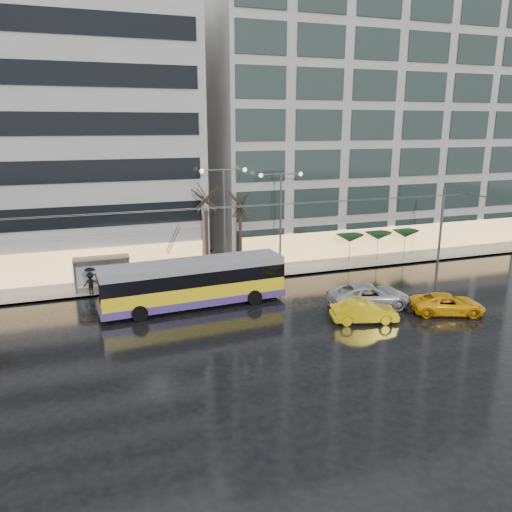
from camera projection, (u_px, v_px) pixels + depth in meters
name	position (u px, v px, depth m)	size (l,w,h in m)	color
ground	(241.00, 327.00, 32.05)	(140.00, 140.00, 0.00)	black
sidewalk	(216.00, 266.00, 45.45)	(80.00, 10.00, 0.15)	gray
kerb	(231.00, 282.00, 40.93)	(80.00, 0.10, 0.15)	slate
building_right	(359.00, 124.00, 52.17)	(32.00, 14.00, 25.00)	#9D9B96
trolleybus	(194.00, 284.00, 35.26)	(13.19, 5.32, 6.05)	yellow
catenary	(222.00, 236.00, 38.53)	(42.24, 5.12, 7.00)	#595B60
bus_shelter	(96.00, 266.00, 38.67)	(4.20, 1.60, 2.51)	#595B60
street_lamp_near	(224.00, 207.00, 41.02)	(3.96, 0.36, 9.03)	#595B60
street_lamp_far	(281.00, 207.00, 42.66)	(3.96, 0.36, 8.53)	#595B60
tree_a	(206.00, 195.00, 40.45)	(3.20, 3.20, 8.40)	black
tree_b	(240.00, 201.00, 41.75)	(3.20, 3.20, 7.70)	black
parasol_a	(350.00, 238.00, 45.89)	(2.50, 2.50, 2.65)	#595B60
parasol_b	(378.00, 236.00, 46.83)	(2.50, 2.50, 2.65)	#595B60
parasol_c	(405.00, 234.00, 47.78)	(2.50, 2.50, 2.65)	#595B60
taxi_b	(364.00, 312.00, 32.69)	(1.52, 4.35, 1.43)	yellow
taxi_c	(448.00, 304.00, 34.17)	(2.26, 4.89, 1.36)	#FFB70D
sedan_silver	(369.00, 296.00, 35.44)	(2.71, 5.87, 1.63)	#B4B5B9
pedestrian_a	(103.00, 267.00, 39.84)	(1.26, 1.27, 2.19)	black
pedestrian_b	(138.00, 275.00, 39.15)	(1.19, 1.11, 1.95)	black
pedestrian_c	(91.00, 280.00, 37.51)	(1.17, 0.92, 2.11)	black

